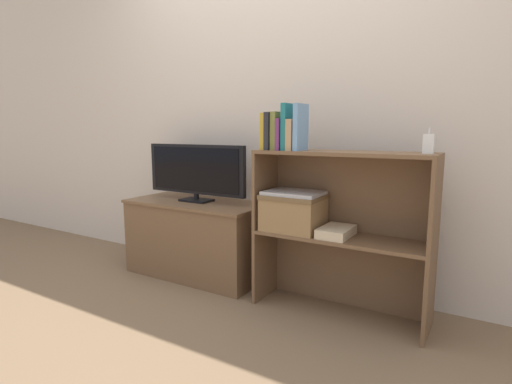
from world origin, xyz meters
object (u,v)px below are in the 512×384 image
book_mustard (267,131)px  book_skyblue (301,127)px  tv_stand (197,238)px  book_plum (283,134)px  book_tan (294,135)px  baby_monitor (429,144)px  book_charcoal (272,131)px  laptop (294,193)px  book_olive (278,131)px  tv (196,171)px  magazine_stack (336,232)px  storage_basket_left (294,211)px  book_teal (288,127)px

book_mustard → book_skyblue: bearing=0.0°
tv_stand → book_plum: book_plum is taller
tv_stand → book_tan: size_ratio=5.85×
book_mustard → baby_monitor: bearing=3.3°
tv_stand → book_charcoal: bearing=-10.5°
book_charcoal → baby_monitor: bearing=3.4°
laptop → book_olive: bearing=-159.5°
book_mustard → book_skyblue: (0.21, 0.00, 0.02)m
tv → book_charcoal: book_charcoal is taller
book_charcoal → book_olive: (0.04, 0.00, 0.00)m
book_plum → book_skyblue: bearing=0.0°
book_mustard → book_olive: (0.07, 0.00, 0.00)m
laptop → magazine_stack: (0.26, -0.00, -0.19)m
book_skyblue → laptop: (-0.05, 0.03, -0.37)m
book_plum → baby_monitor: size_ratio=1.43×
book_mustard → baby_monitor: 0.87m
book_plum → laptop: book_plum is taller
baby_monitor → storage_basket_left: baby_monitor is taller
book_charcoal → book_olive: book_olive is taller
tv → book_charcoal: (0.68, -0.12, 0.27)m
book_skyblue → storage_basket_left: bearing=146.9°
book_teal → book_mustard: bearing=-180.0°
baby_monitor → laptop: (-0.70, -0.02, -0.29)m
book_charcoal → book_tan: book_charcoal is taller
book_olive → book_plum: 0.04m
tv → storage_basket_left: tv is taller
book_teal → tv_stand: bearing=170.8°
book_mustard → book_olive: size_ratio=0.98×
book_mustard → baby_monitor: (0.87, 0.05, -0.06)m
book_skyblue → tv_stand: bearing=171.6°
book_teal → storage_basket_left: size_ratio=0.77×
magazine_stack → laptop: bearing=179.0°
book_skyblue → book_teal: bearing=180.0°
magazine_stack → baby_monitor: bearing=2.6°
book_olive → baby_monitor: bearing=3.5°
tv → book_plum: (0.75, -0.12, 0.26)m
book_skyblue → storage_basket_left: (-0.05, 0.03, -0.48)m
book_tan → magazine_stack: bearing=6.7°
tv_stand → magazine_stack: bearing=-5.1°
storage_basket_left → magazine_stack: storage_basket_left is taller
book_olive → book_skyblue: size_ratio=0.84×
book_plum → baby_monitor: (0.76, 0.05, -0.04)m
tv → book_mustard: 0.71m
book_teal → magazine_stack: book_teal is taller
book_teal → book_skyblue: (0.08, 0.00, -0.00)m
baby_monitor → magazine_stack: baby_monitor is taller
tv_stand → book_olive: bearing=-10.0°
book_teal → magazine_stack: size_ratio=1.06×
tv → book_tan: book_tan is taller
book_tan → storage_basket_left: 0.44m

